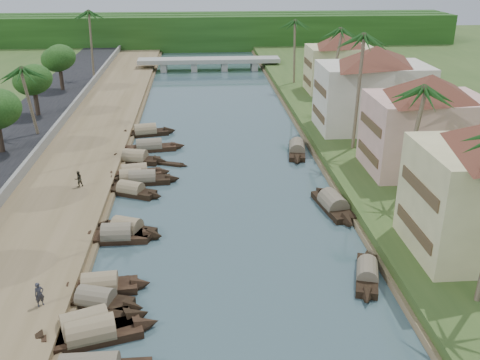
{
  "coord_description": "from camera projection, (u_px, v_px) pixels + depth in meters",
  "views": [
    {
      "loc": [
        -2.25,
        -35.09,
        21.45
      ],
      "look_at": [
        1.34,
        10.68,
        2.0
      ],
      "focal_mm": 40.0,
      "sensor_mm": 36.0,
      "label": 1
    }
  ],
  "objects": [
    {
      "name": "ground",
      "position": [
        233.0,
        259.0,
        40.74
      ],
      "size": [
        220.0,
        220.0,
        0.0
      ],
      "primitive_type": "plane",
      "color": "#395156",
      "rests_on": "ground"
    },
    {
      "name": "left_bank",
      "position": [
        74.0,
        165.0,
        57.78
      ],
      "size": [
        10.0,
        180.0,
        0.8
      ],
      "primitive_type": "cube",
      "color": "brown",
      "rests_on": "ground"
    },
    {
      "name": "right_bank",
      "position": [
        389.0,
        155.0,
        60.23
      ],
      "size": [
        16.0,
        180.0,
        1.2
      ],
      "primitive_type": "cube",
      "color": "#324D1F",
      "rests_on": "ground"
    },
    {
      "name": "retaining_wall",
      "position": [
        33.0,
        158.0,
        57.11
      ],
      "size": [
        0.4,
        180.0,
        1.1
      ],
      "primitive_type": "cube",
      "color": "slate",
      "rests_on": "left_bank"
    },
    {
      "name": "treeline",
      "position": [
        206.0,
        31.0,
        130.97
      ],
      "size": [
        120.0,
        14.0,
        8.0
      ],
      "color": "#193B10",
      "rests_on": "ground"
    },
    {
      "name": "bridge",
      "position": [
        209.0,
        62.0,
        106.16
      ],
      "size": [
        28.0,
        4.0,
        2.4
      ],
      "color": "gray",
      "rests_on": "ground"
    },
    {
      "name": "building_mid",
      "position": [
        426.0,
        123.0,
        52.64
      ],
      "size": [
        14.11,
        14.11,
        9.7
      ],
      "color": "beige",
      "rests_on": "right_bank"
    },
    {
      "name": "building_far",
      "position": [
        373.0,
        88.0,
        65.32
      ],
      "size": [
        15.59,
        15.59,
        10.2
      ],
      "color": "silver",
      "rests_on": "right_bank"
    },
    {
      "name": "building_distant",
      "position": [
        340.0,
        61.0,
        83.95
      ],
      "size": [
        12.62,
        12.62,
        9.2
      ],
      "color": "beige",
      "rests_on": "right_bank"
    },
    {
      "name": "sampan_1",
      "position": [
        86.0,
        328.0,
        32.54
      ],
      "size": [
        8.3,
        4.67,
        2.41
      ],
      "rotation": [
        0.0,
        0.0,
        0.37
      ],
      "color": "black",
      "rests_on": "ground"
    },
    {
      "name": "sampan_2",
      "position": [
        91.0,
        335.0,
        32.02
      ],
      "size": [
        8.55,
        3.83,
        2.22
      ],
      "rotation": [
        0.0,
        0.0,
        0.27
      ],
      "color": "black",
      "rests_on": "ground"
    },
    {
      "name": "sampan_3",
      "position": [
        96.0,
        301.0,
        35.17
      ],
      "size": [
        6.97,
        3.39,
        1.9
      ],
      "rotation": [
        0.0,
        0.0,
        -0.3
      ],
      "color": "black",
      "rests_on": "ground"
    },
    {
      "name": "sampan_4",
      "position": [
        100.0,
        286.0,
        36.67
      ],
      "size": [
        7.13,
        2.11,
        2.03
      ],
      "rotation": [
        0.0,
        0.0,
        0.08
      ],
      "color": "black",
      "rests_on": "ground"
    },
    {
      "name": "sampan_5",
      "position": [
        127.0,
        230.0,
        44.19
      ],
      "size": [
        6.76,
        4.06,
        2.14
      ],
      "rotation": [
        0.0,
        0.0,
        -0.39
      ],
      "color": "black",
      "rests_on": "ground"
    },
    {
      "name": "sampan_6",
      "position": [
        117.0,
        236.0,
        43.24
      ],
      "size": [
        7.05,
        1.89,
        2.12
      ],
      "rotation": [
        0.0,
        0.0,
        -0.0
      ],
      "color": "black",
      "rests_on": "ground"
    },
    {
      "name": "sampan_7",
      "position": [
        131.0,
        191.0,
        51.48
      ],
      "size": [
        6.84,
        4.21,
        1.89
      ],
      "rotation": [
        0.0,
        0.0,
        -0.44
      ],
      "color": "black",
      "rests_on": "ground"
    },
    {
      "name": "sampan_8",
      "position": [
        131.0,
        179.0,
        54.23
      ],
      "size": [
        6.4,
        2.0,
        1.99
      ],
      "rotation": [
        0.0,
        0.0,
        0.07
      ],
      "color": "black",
      "rests_on": "ground"
    },
    {
      "name": "sampan_9",
      "position": [
        143.0,
        179.0,
        54.07
      ],
      "size": [
        7.84,
        1.91,
        2.0
      ],
      "rotation": [
        0.0,
        0.0,
        0.04
      ],
      "color": "black",
      "rests_on": "ground"
    },
    {
      "name": "sampan_10",
      "position": [
        135.0,
        174.0,
        55.48
      ],
      "size": [
        7.75,
        2.85,
        2.11
      ],
      "rotation": [
        0.0,
        0.0,
        0.17
      ],
      "color": "black",
      "rests_on": "ground"
    },
    {
      "name": "sampan_11",
      "position": [
        135.0,
        159.0,
        59.51
      ],
      "size": [
        7.63,
        3.41,
        2.15
      ],
      "rotation": [
        0.0,
        0.0,
        -0.25
      ],
      "color": "black",
      "rests_on": "ground"
    },
    {
      "name": "sampan_12",
      "position": [
        149.0,
        147.0,
        63.07
      ],
      "size": [
        8.83,
        2.62,
        2.09
      ],
      "rotation": [
        0.0,
        0.0,
        0.12
      ],
      "color": "black",
      "rests_on": "ground"
    },
    {
      "name": "sampan_13",
      "position": [
        146.0,
        132.0,
        68.41
      ],
      "size": [
        8.22,
        3.21,
        2.21
      ],
      "rotation": [
        0.0,
        0.0,
        0.2
      ],
      "color": "black",
      "rests_on": "ground"
    },
    {
      "name": "sampan_14",
      "position": [
        367.0,
        274.0,
        38.11
      ],
      "size": [
        3.39,
        7.33,
        1.82
      ],
      "rotation": [
        0.0,
        0.0,
        1.27
      ],
      "color": "black",
      "rests_on": "ground"
    },
    {
      "name": "sampan_15",
      "position": [
        333.0,
        205.0,
        48.56
      ],
      "size": [
        3.15,
        8.74,
        2.28
      ],
      "rotation": [
        0.0,
        0.0,
        1.74
      ],
      "color": "black",
      "rests_on": "ground"
    },
    {
      "name": "sampan_16",
      "position": [
        297.0,
        150.0,
        62.31
      ],
      "size": [
        3.04,
        8.9,
        2.14
      ],
      "rotation": [
        0.0,
        0.0,
        1.41
      ],
      "color": "black",
      "rests_on": "ground"
    },
    {
      "name": "canoe_1",
      "position": [
        106.0,
        285.0,
        37.42
      ],
      "size": [
        4.68,
        1.99,
        0.75
      ],
      "rotation": [
        0.0,
        0.0,
        0.28
      ],
      "color": "black",
      "rests_on": "ground"
    },
    {
      "name": "canoe_2",
      "position": [
        167.0,
        164.0,
        58.93
      ],
      "size": [
        4.84,
        2.4,
        0.71
      ],
      "rotation": [
        0.0,
        0.0,
        -0.36
      ],
      "color": "black",
      "rests_on": "ground"
    },
    {
      "name": "palm_1",
      "position": [
        416.0,
        91.0,
        44.83
      ],
      "size": [
        3.2,
        3.2,
        11.43
      ],
      "color": "#776B4F",
      "rests_on": "ground"
    },
    {
      "name": "palm_2",
      "position": [
        362.0,
        38.0,
        55.8
      ],
      "size": [
        3.2,
        3.2,
        14.01
      ],
      "color": "#776B4F",
      "rests_on": "ground"
    },
    {
      "name": "palm_3",
      "position": [
        334.0,
        31.0,
        71.24
      ],
      "size": [
        3.2,
        3.2,
        12.54
      ],
      "color": "#776B4F",
      "rests_on": "ground"
    },
    {
      "name": "palm_6",
      "position": [
        27.0,
        70.0,
        61.6
      ],
      "size": [
        3.2,
        3.2,
        9.41
      ],
      "color": "#776B4F",
      "rests_on": "ground"
    },
    {
      "name": "palm_7",
      "position": [
        296.0,
        22.0,
        87.39
      ],
      "size": [
        3.2,
        3.2,
        11.73
      ],
      "color": "#776B4F",
      "rests_on": "ground"
    },
    {
      "name": "palm_8",
      "position": [
        88.0,
        13.0,
        89.75
      ],
      "size": [
        3.2,
        3.2,
        12.7
      ],
      "color": "#776B4F",
      "rests_on": "ground"
    },
    {
      "name": "tree_4",
      "position": [
        33.0,
        81.0,
        70.41
      ],
      "size": [
        4.52,
        4.52,
        6.61
      ],
      "color": "#423126",
      "rests_on": "ground"
    },
    {
      "name": "tree_5",
      "position": [
        59.0,
        59.0,
        83.79
      ],
      "size": [
        4.7,
        4.7,
        6.92
      ],
      "color": "#423126",
      "rests_on": "ground"
    },
    {
      "name": "tree_6",
      "position": [
        406.0,
        88.0,
        67.59
      ],
      "size": [
        3.98,
        3.98,
        6.4
      ],
      "color": "#423126",
      "rests_on": "ground"
    },
    {
      "name": "person_near",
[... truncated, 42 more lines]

